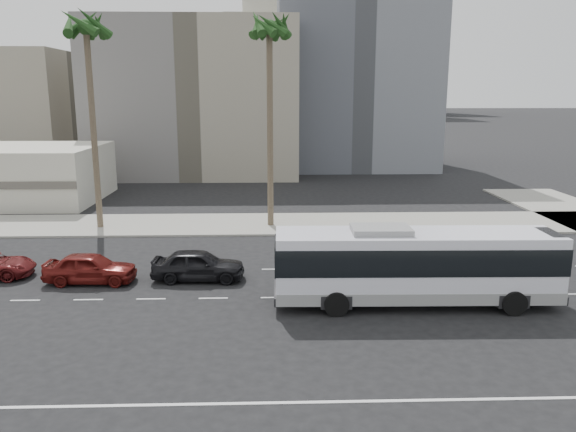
{
  "coord_description": "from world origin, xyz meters",
  "views": [
    {
      "loc": [
        -3.2,
        -25.8,
        9.74
      ],
      "look_at": [
        -2.24,
        4.0,
        3.19
      ],
      "focal_mm": 35.02,
      "sensor_mm": 36.0,
      "label": 1
    }
  ],
  "objects_px": {
    "palm_mid": "(86,32)",
    "palm_near": "(269,32)",
    "car_a": "(198,265)",
    "city_bus": "(416,264)",
    "car_b": "(90,268)"
  },
  "relations": [
    {
      "from": "palm_mid",
      "to": "palm_near",
      "type": "bearing_deg",
      "value": 0.99
    },
    {
      "from": "palm_mid",
      "to": "city_bus",
      "type": "bearing_deg",
      "value": -39.19
    },
    {
      "from": "city_bus",
      "to": "car_b",
      "type": "bearing_deg",
      "value": 168.61
    },
    {
      "from": "city_bus",
      "to": "palm_mid",
      "type": "height_order",
      "value": "palm_mid"
    },
    {
      "from": "city_bus",
      "to": "car_a",
      "type": "bearing_deg",
      "value": 161.18
    },
    {
      "from": "city_bus",
      "to": "palm_near",
      "type": "height_order",
      "value": "palm_near"
    },
    {
      "from": "car_a",
      "to": "palm_mid",
      "type": "relative_size",
      "value": 0.32
    },
    {
      "from": "city_bus",
      "to": "car_a",
      "type": "height_order",
      "value": "city_bus"
    },
    {
      "from": "car_a",
      "to": "car_b",
      "type": "bearing_deg",
      "value": 94.77
    },
    {
      "from": "palm_near",
      "to": "palm_mid",
      "type": "distance_m",
      "value": 12.5
    },
    {
      "from": "palm_near",
      "to": "palm_mid",
      "type": "bearing_deg",
      "value": -179.01
    },
    {
      "from": "city_bus",
      "to": "car_b",
      "type": "relative_size",
      "value": 2.78
    },
    {
      "from": "palm_near",
      "to": "car_a",
      "type": "bearing_deg",
      "value": -107.76
    },
    {
      "from": "city_bus",
      "to": "palm_mid",
      "type": "distance_m",
      "value": 27.49
    },
    {
      "from": "car_a",
      "to": "car_b",
      "type": "height_order",
      "value": "car_a"
    }
  ]
}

